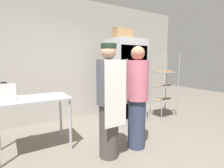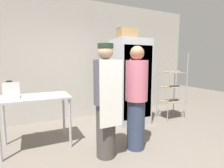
{
  "view_description": "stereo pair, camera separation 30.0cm",
  "coord_description": "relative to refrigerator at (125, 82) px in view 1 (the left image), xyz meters",
  "views": [
    {
      "loc": [
        -1.63,
        -1.86,
        1.45
      ],
      "look_at": [
        -0.07,
        0.68,
        1.07
      ],
      "focal_mm": 28.0,
      "sensor_mm": 36.0,
      "label": 1
    },
    {
      "loc": [
        -1.36,
        -2.01,
        1.45
      ],
      "look_at": [
        -0.07,
        0.68,
        1.07
      ],
      "focal_mm": 28.0,
      "sensor_mm": 36.0,
      "label": 2
    }
  ],
  "objects": [
    {
      "name": "person_baker",
      "position": [
        -1.11,
        -1.13,
        -0.09
      ],
      "size": [
        0.36,
        0.38,
        1.7
      ],
      "color": "#47423D",
      "rests_on": "ground_plane"
    },
    {
      "name": "baking_rack",
      "position": [
        1.12,
        -0.19,
        -0.17
      ],
      "size": [
        0.61,
        0.42,
        1.66
      ],
      "color": "#93969B",
      "rests_on": "ground_plane"
    },
    {
      "name": "person_customer",
      "position": [
        -0.57,
        -1.11,
        -0.11
      ],
      "size": [
        0.36,
        0.36,
        1.69
      ],
      "color": "#333D56",
      "rests_on": "ground_plane"
    },
    {
      "name": "back_wall",
      "position": [
        -0.77,
        0.99,
        0.51
      ],
      "size": [
        6.4,
        0.12,
        2.97
      ],
      "primitive_type": "cube",
      "color": "#ADA89E",
      "rests_on": "ground_plane"
    },
    {
      "name": "prep_counter",
      "position": [
        -2.05,
        -0.32,
        -0.21
      ],
      "size": [
        1.09,
        0.66,
        0.87
      ],
      "color": "#ADAFB5",
      "rests_on": "ground_plane"
    },
    {
      "name": "refrigerator",
      "position": [
        0.0,
        0.0,
        0.0
      ],
      "size": [
        0.78,
        0.71,
        1.95
      ],
      "color": "#ADAFB5",
      "rests_on": "ground_plane"
    },
    {
      "name": "donut_box",
      "position": [
        -2.39,
        -0.33,
        -0.06
      ],
      "size": [
        0.25,
        0.2,
        0.24
      ],
      "color": "silver",
      "rests_on": "prep_counter"
    },
    {
      "name": "blender_pitcher",
      "position": [
        -2.43,
        -0.08,
        0.01
      ],
      "size": [
        0.12,
        0.12,
        0.26
      ],
      "color": "#99999E",
      "rests_on": "prep_counter"
    },
    {
      "name": "cardboard_storage_box",
      "position": [
        -0.11,
        -0.02,
        1.09
      ],
      "size": [
        0.42,
        0.26,
        0.23
      ],
      "color": "#937047",
      "rests_on": "refrigerator"
    },
    {
      "name": "ground_plane",
      "position": [
        -0.77,
        -1.45,
        -0.98
      ],
      "size": [
        14.0,
        14.0,
        0.0
      ],
      "primitive_type": "plane",
      "color": "#6B6056"
    }
  ]
}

